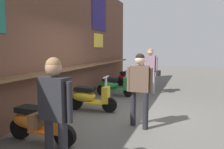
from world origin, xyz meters
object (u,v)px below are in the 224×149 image
scooter_orange (37,122)px  shopper_passing (151,66)px  scooter_maroon (129,78)px  shopper_with_handbag (54,106)px  scooter_yellow (89,97)px  scooter_green (113,85)px  shopper_browsing (140,83)px

scooter_orange → shopper_passing: shopper_passing is taller
scooter_orange → scooter_maroon: same height
shopper_with_handbag → scooter_maroon: bearing=-165.7°
scooter_yellow → scooter_green: size_ratio=1.00×
scooter_orange → shopper_passing: bearing=77.8°
scooter_green → shopper_passing: shopper_passing is taller
scooter_maroon → shopper_with_handbag: size_ratio=0.88×
scooter_yellow → shopper_passing: 3.16m
scooter_maroon → shopper_browsing: bearing=-68.1°
scooter_orange → scooter_green: size_ratio=1.00×
scooter_yellow → scooter_maroon: same height
scooter_yellow → shopper_with_handbag: size_ratio=0.88×
scooter_green → scooter_maroon: (2.07, -0.00, 0.00)m
shopper_passing → scooter_orange: bearing=177.3°
scooter_maroon → scooter_green: bearing=-86.3°
scooter_yellow → shopper_browsing: 1.83m
scooter_yellow → scooter_maroon: 4.02m
scooter_maroon → shopper_with_handbag: (-6.93, -0.92, 0.58)m
scooter_maroon → shopper_with_handbag: 7.01m
scooter_orange → scooter_green: 4.08m
scooter_orange → shopper_passing: (5.00, -1.15, 0.65)m
scooter_orange → scooter_yellow: (2.13, -0.00, 0.00)m
scooter_green → shopper_with_handbag: 4.98m
scooter_green → shopper_with_handbag: (-4.86, -0.92, 0.58)m
scooter_green → shopper_passing: (0.92, -1.15, 0.65)m
scooter_maroon → shopper_passing: shopper_passing is taller
scooter_green → scooter_maroon: bearing=88.1°
shopper_with_handbag → shopper_passing: size_ratio=0.95×
scooter_orange → scooter_maroon: (6.15, -0.00, 0.00)m
scooter_green → scooter_orange: bearing=-91.9°
scooter_maroon → shopper_passing: 1.75m
scooter_orange → shopper_with_handbag: bearing=-39.3°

